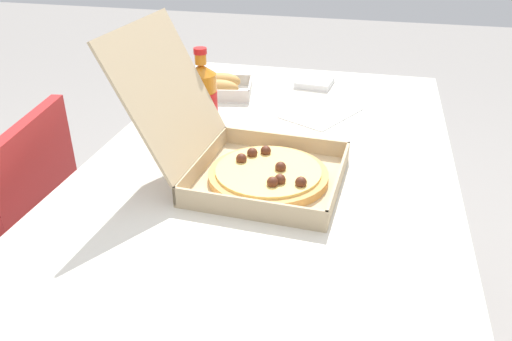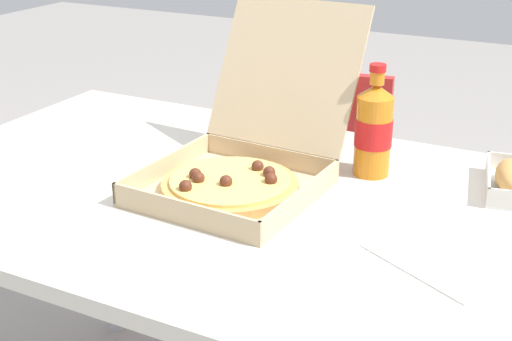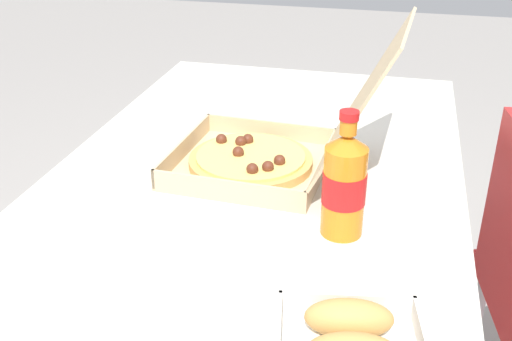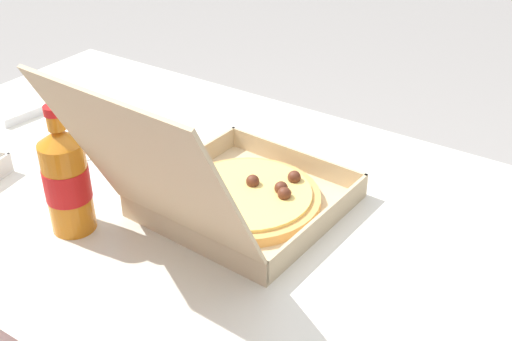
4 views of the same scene
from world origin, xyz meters
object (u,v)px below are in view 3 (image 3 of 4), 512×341
cola_bottle (344,184)px  paper_menu (145,279)px  pizza_box_open (270,150)px  bread_side_box (351,338)px

cola_bottle → paper_menu: 0.36m
cola_bottle → pizza_box_open: bearing=-139.8°
bread_side_box → cola_bottle: (-0.29, -0.05, 0.07)m
cola_bottle → paper_menu: (0.21, -0.28, -0.09)m
pizza_box_open → bread_side_box: (0.49, 0.22, -0.02)m
bread_side_box → paper_menu: bearing=-104.7°
paper_menu → bread_side_box: bearing=102.8°
pizza_box_open → paper_menu: (0.41, -0.11, -0.05)m
bread_side_box → paper_menu: bread_side_box is taller
bread_side_box → cola_bottle: cola_bottle is taller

